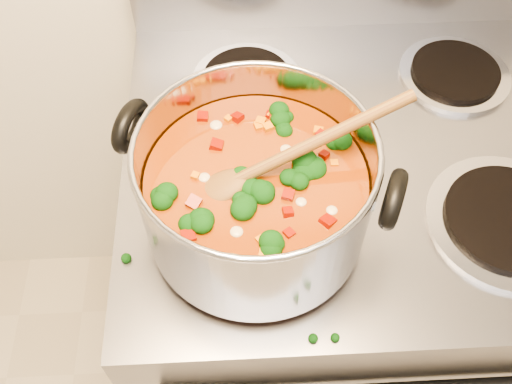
# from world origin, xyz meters

# --- Properties ---
(electric_range) EXTENTS (0.75, 0.68, 1.08)m
(electric_range) POSITION_xyz_m (-0.06, 1.16, 0.47)
(electric_range) COLOR gray
(electric_range) RESTS_ON ground
(stockpot) EXTENTS (0.35, 0.30, 0.18)m
(stockpot) POSITION_xyz_m (-0.24, 1.02, 1.01)
(stockpot) COLOR #A9A9B1
(stockpot) RESTS_ON electric_range
(wooden_spoon) EXTENTS (0.28, 0.11, 0.11)m
(wooden_spoon) POSITION_xyz_m (-0.22, 1.02, 1.06)
(wooden_spoon) COLOR brown
(wooden_spoon) RESTS_ON stockpot
(cooktop_crumbs) EXTENTS (0.36, 0.11, 0.01)m
(cooktop_crumbs) POSITION_xyz_m (-0.14, 1.13, 0.92)
(cooktop_crumbs) COLOR black
(cooktop_crumbs) RESTS_ON electric_range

